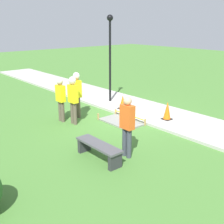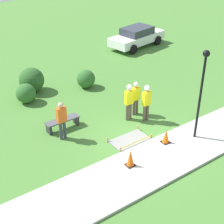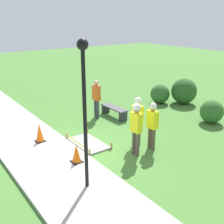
% 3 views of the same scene
% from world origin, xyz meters
% --- Properties ---
extents(ground_plane, '(60.00, 60.00, 0.00)m').
position_xyz_m(ground_plane, '(0.00, 0.00, 0.00)').
color(ground_plane, '#477A33').
extents(sidewalk, '(28.00, 2.45, 0.10)m').
position_xyz_m(sidewalk, '(0.00, -1.23, 0.05)').
color(sidewalk, '#ADAAA3').
rests_on(sidewalk, ground_plane).
extents(wet_concrete_patch, '(1.71, 0.96, 0.26)m').
position_xyz_m(wet_concrete_patch, '(-0.41, 0.54, 0.03)').
color(wet_concrete_patch, gray).
rests_on(wet_concrete_patch, ground_plane).
extents(traffic_cone_near_patch, '(0.34, 0.34, 0.70)m').
position_xyz_m(traffic_cone_near_patch, '(-1.49, -0.88, 0.45)').
color(traffic_cone_near_patch, black).
rests_on(traffic_cone_near_patch, sidewalk).
extents(traffic_cone_far_patch, '(0.34, 0.34, 0.59)m').
position_xyz_m(traffic_cone_far_patch, '(0.66, -0.55, 0.39)').
color(traffic_cone_far_patch, black).
rests_on(traffic_cone_far_patch, sidewalk).
extents(park_bench, '(1.58, 0.44, 0.48)m').
position_xyz_m(park_bench, '(-2.26, 3.07, 0.33)').
color(park_bench, '#2D2D33').
rests_on(park_bench, ground_plane).
extents(worker_supervisor, '(0.40, 0.26, 1.83)m').
position_xyz_m(worker_supervisor, '(1.24, 1.41, 1.10)').
color(worker_supervisor, brown).
rests_on(worker_supervisor, ground_plane).
extents(worker_assistant, '(0.40, 0.26, 1.81)m').
position_xyz_m(worker_assistant, '(0.66, 1.97, 1.09)').
color(worker_assistant, brown).
rests_on(worker_assistant, ground_plane).
extents(worker_trainee, '(0.40, 0.25, 1.72)m').
position_xyz_m(worker_trainee, '(1.22, 2.17, 1.02)').
color(worker_trainee, brown).
rests_on(worker_trainee, ground_plane).
extents(bystander_in_orange_shirt, '(0.40, 0.23, 1.77)m').
position_xyz_m(bystander_in_orange_shirt, '(-2.64, 2.35, 1.01)').
color(bystander_in_orange_shirt, '#383D47').
rests_on(bystander_in_orange_shirt, ground_plane).
extents(lamppost_near, '(0.28, 0.28, 3.92)m').
position_xyz_m(lamppost_near, '(1.99, -0.96, 2.66)').
color(lamppost_near, black).
rests_on(lamppost_near, sidewalk).
extents(shrub_rounded_near, '(1.03, 1.03, 1.03)m').
position_xyz_m(shrub_rounded_near, '(0.87, 6.11, 0.51)').
color(shrub_rounded_near, '#2D6028').
rests_on(shrub_rounded_near, ground_plane).
extents(shrub_rounded_mid, '(1.36, 1.36, 1.36)m').
position_xyz_m(shrub_rounded_mid, '(-1.78, 7.38, 0.68)').
color(shrub_rounded_mid, '#285623').
rests_on(shrub_rounded_mid, ground_plane).
extents(shrub_rounded_far, '(1.03, 1.03, 1.03)m').
position_xyz_m(shrub_rounded_far, '(-2.56, 6.38, 0.51)').
color(shrub_rounded_far, '#2D6028').
rests_on(shrub_rounded_far, ground_plane).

